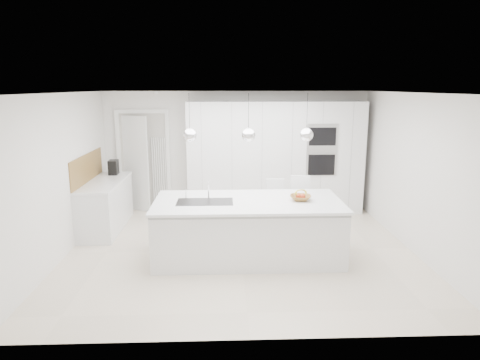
{
  "coord_description": "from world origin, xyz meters",
  "views": [
    {
      "loc": [
        -0.26,
        -6.5,
        2.59
      ],
      "look_at": [
        0.0,
        0.3,
        1.1
      ],
      "focal_mm": 32.0,
      "sensor_mm": 36.0,
      "label": 1
    }
  ],
  "objects_px": {
    "island_base": "(248,231)",
    "espresso_machine": "(114,167)",
    "fruit_bowl": "(300,198)",
    "bar_stool_left": "(275,208)",
    "bar_stool_right": "(301,208)"
  },
  "relations": [
    {
      "from": "espresso_machine",
      "to": "fruit_bowl",
      "type": "bearing_deg",
      "value": -34.76
    },
    {
      "from": "island_base",
      "to": "bar_stool_right",
      "type": "xyz_separation_m",
      "value": [
        0.97,
        0.86,
        0.11
      ]
    },
    {
      "from": "bar_stool_right",
      "to": "fruit_bowl",
      "type": "bearing_deg",
      "value": -97.14
    },
    {
      "from": "bar_stool_left",
      "to": "espresso_machine",
      "type": "bearing_deg",
      "value": 162.01
    },
    {
      "from": "fruit_bowl",
      "to": "bar_stool_left",
      "type": "bearing_deg",
      "value": 104.9
    },
    {
      "from": "island_base",
      "to": "espresso_machine",
      "type": "distance_m",
      "value": 3.37
    },
    {
      "from": "bar_stool_right",
      "to": "espresso_machine",
      "type": "bearing_deg",
      "value": 164.32
    },
    {
      "from": "island_base",
      "to": "espresso_machine",
      "type": "height_order",
      "value": "espresso_machine"
    },
    {
      "from": "island_base",
      "to": "espresso_machine",
      "type": "bearing_deg",
      "value": 139.84
    },
    {
      "from": "island_base",
      "to": "espresso_machine",
      "type": "relative_size",
      "value": 10.0
    },
    {
      "from": "espresso_machine",
      "to": "bar_stool_left",
      "type": "distance_m",
      "value": 3.31
    },
    {
      "from": "fruit_bowl",
      "to": "espresso_machine",
      "type": "bearing_deg",
      "value": 147.79
    },
    {
      "from": "espresso_machine",
      "to": "bar_stool_right",
      "type": "bearing_deg",
      "value": -22.6
    },
    {
      "from": "fruit_bowl",
      "to": "bar_stool_right",
      "type": "xyz_separation_m",
      "value": [
        0.17,
        0.82,
        -0.4
      ]
    },
    {
      "from": "espresso_machine",
      "to": "bar_stool_right",
      "type": "relative_size",
      "value": 0.26
    }
  ]
}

